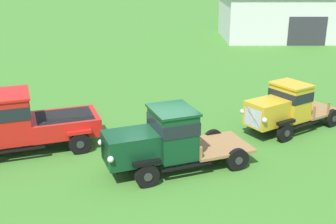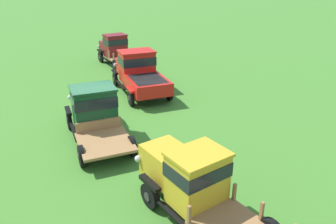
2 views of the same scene
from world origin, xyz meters
name	(u,v)px [view 2 (image 2 of 2)]	position (x,y,z in m)	size (l,w,h in m)	color
ground_plane	(98,132)	(0.00, 0.00, 0.00)	(240.00, 240.00, 0.00)	#3D7528
vintage_truck_foreground_near	(115,48)	(-11.37, -0.51, 1.12)	(4.69, 3.47, 2.14)	black
vintage_truck_second_in_line	(139,72)	(-5.08, 1.52, 1.12)	(5.57, 3.56, 2.26)	black
vintage_truck_midrow_center	(93,109)	(0.15, -0.09, 1.13)	(5.35, 3.36, 2.15)	black
vintage_truck_far_side	(191,180)	(5.08, 3.37, 1.05)	(4.74, 3.80, 2.02)	black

